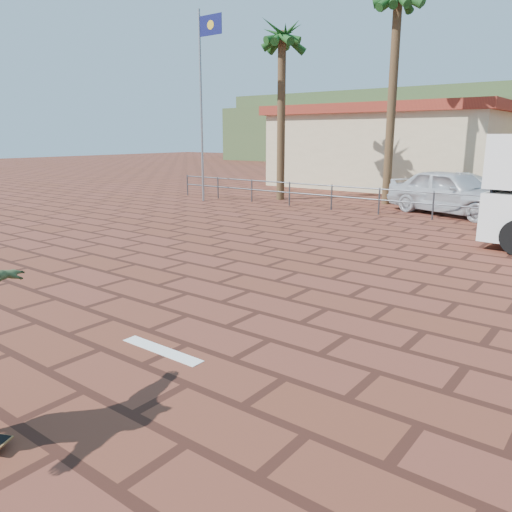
# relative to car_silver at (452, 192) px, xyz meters

# --- Properties ---
(ground) EXTENTS (120.00, 120.00, 0.00)m
(ground) POSITION_rel_car_silver_xyz_m (-0.14, -13.64, -0.84)
(ground) COLOR brown
(ground) RESTS_ON ground
(paint_stripe) EXTENTS (1.40, 0.22, 0.01)m
(paint_stripe) POSITION_rel_car_silver_xyz_m (0.56, -14.84, -0.83)
(paint_stripe) COLOR white
(paint_stripe) RESTS_ON ground
(guardrail) EXTENTS (24.06, 0.06, 1.00)m
(guardrail) POSITION_rel_car_silver_xyz_m (-0.14, -1.64, -0.16)
(guardrail) COLOR #47494F
(guardrail) RESTS_ON ground
(flagpole) EXTENTS (1.30, 0.10, 8.00)m
(flagpole) POSITION_rel_car_silver_xyz_m (-10.01, -2.64, 3.80)
(flagpole) COLOR gray
(flagpole) RESTS_ON ground
(palm_far_left) EXTENTS (2.40, 2.40, 8.25)m
(palm_far_left) POSITION_rel_car_silver_xyz_m (-7.64, -0.14, 5.99)
(palm_far_left) COLOR brown
(palm_far_left) RESTS_ON ground
(palm_left) EXTENTS (2.40, 2.40, 9.45)m
(palm_left) POSITION_rel_car_silver_xyz_m (-3.14, 1.36, 7.12)
(palm_left) COLOR brown
(palm_left) RESTS_ON ground
(building_west) EXTENTS (12.60, 7.60, 4.50)m
(building_west) POSITION_rel_car_silver_xyz_m (-6.14, 8.36, 1.44)
(building_west) COLOR beige
(building_west) RESTS_ON ground
(hill_back) EXTENTS (35.00, 14.00, 8.00)m
(hill_back) POSITION_rel_car_silver_xyz_m (-22.14, 42.36, 3.16)
(hill_back) COLOR #384C28
(hill_back) RESTS_ON ground
(car_silver) EXTENTS (5.29, 3.44, 1.67)m
(car_silver) POSITION_rel_car_silver_xyz_m (0.00, 0.00, 0.00)
(car_silver) COLOR silver
(car_silver) RESTS_ON ground
(car_white) EXTENTS (4.35, 2.08, 1.38)m
(car_white) POSITION_rel_car_silver_xyz_m (-0.11, 2.44, -0.15)
(car_white) COLOR silver
(car_white) RESTS_ON ground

